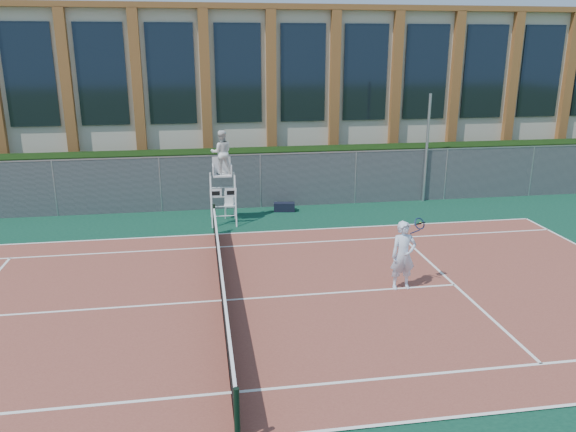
{
  "coord_description": "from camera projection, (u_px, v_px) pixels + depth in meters",
  "views": [
    {
      "loc": [
        -0.41,
        -13.42,
        6.3
      ],
      "look_at": [
        2.21,
        3.0,
        1.33
      ],
      "focal_mm": 35.0,
      "sensor_mm": 36.0,
      "label": 1
    }
  ],
  "objects": [
    {
      "name": "sports_bag_far",
      "position": [
        286.0,
        207.0,
        22.78
      ],
      "size": [
        0.68,
        0.42,
        0.25
      ],
      "primitive_type": "cube",
      "rotation": [
        0.0,
        0.0,
        -0.26
      ],
      "color": "black",
      "rests_on": "apron"
    },
    {
      "name": "plastic_chair",
      "position": [
        230.0,
        202.0,
        21.7
      ],
      "size": [
        0.53,
        0.53,
        1.01
      ],
      "color": "silver",
      "rests_on": "apron"
    },
    {
      "name": "apron",
      "position": [
        221.0,
        286.0,
        15.51
      ],
      "size": [
        36.0,
        20.0,
        0.01
      ],
      "primitive_type": "cube",
      "color": "#0B3425",
      "rests_on": "ground"
    },
    {
      "name": "steel_pole",
      "position": [
        427.0,
        149.0,
        23.5
      ],
      "size": [
        0.12,
        0.12,
        4.54
      ],
      "primitive_type": "cylinder",
      "color": "#9EA0A5",
      "rests_on": "ground"
    },
    {
      "name": "umpire_chair",
      "position": [
        222.0,
        155.0,
        20.55
      ],
      "size": [
        0.98,
        1.5,
        3.5
      ],
      "color": "white",
      "rests_on": "ground"
    },
    {
      "name": "sports_bag_near",
      "position": [
        284.0,
        207.0,
        22.55
      ],
      "size": [
        0.87,
        0.45,
        0.35
      ],
      "primitive_type": "cube",
      "rotation": [
        0.0,
        0.0,
        -0.15
      ],
      "color": "black",
      "rests_on": "apron"
    },
    {
      "name": "fence",
      "position": [
        211.0,
        183.0,
        22.57
      ],
      "size": [
        40.0,
        0.06,
        2.2
      ],
      "primitive_type": null,
      "color": "#595E60",
      "rests_on": "ground"
    },
    {
      "name": "tennis_net",
      "position": [
        222.0,
        282.0,
        14.41
      ],
      "size": [
        0.1,
        11.3,
        1.1
      ],
      "color": "black",
      "rests_on": "ground"
    },
    {
      "name": "ground",
      "position": [
        222.0,
        301.0,
        14.56
      ],
      "size": [
        120.0,
        120.0,
        0.0
      ],
      "primitive_type": "plane",
      "color": "#233814"
    },
    {
      "name": "tennis_player",
      "position": [
        403.0,
        255.0,
        15.04
      ],
      "size": [
        1.04,
        0.7,
        1.89
      ],
      "color": "silver",
      "rests_on": "tennis_court"
    },
    {
      "name": "building",
      "position": [
        204.0,
        90.0,
        30.35
      ],
      "size": [
        45.0,
        10.6,
        8.22
      ],
      "color": "beige",
      "rests_on": "ground"
    },
    {
      "name": "tennis_court",
      "position": [
        222.0,
        301.0,
        14.56
      ],
      "size": [
        23.77,
        10.97,
        0.02
      ],
      "primitive_type": "cube",
      "color": "brown",
      "rests_on": "apron"
    },
    {
      "name": "hedge",
      "position": [
        210.0,
        177.0,
        23.71
      ],
      "size": [
        40.0,
        1.4,
        2.2
      ],
      "primitive_type": "cube",
      "color": "black",
      "rests_on": "ground"
    }
  ]
}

